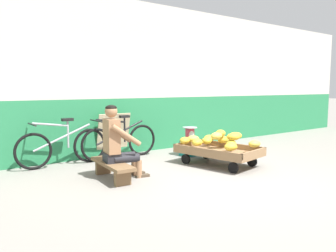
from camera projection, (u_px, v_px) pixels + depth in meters
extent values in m
plane|color=gray|center=(235.00, 183.00, 5.00)|extent=(80.00, 80.00, 0.00)
cube|color=#287F4C|center=(130.00, 125.00, 7.36)|extent=(16.00, 0.30, 1.18)
cube|color=beige|center=(129.00, 50.00, 7.18)|extent=(16.00, 0.30, 2.03)
cube|color=#8E6B47|center=(218.00, 152.00, 6.11)|extent=(1.10, 1.57, 0.05)
cube|color=#8E6B47|center=(205.00, 151.00, 5.81)|extent=(0.31, 1.42, 0.10)
cube|color=#8E6B47|center=(230.00, 146.00, 6.40)|extent=(0.31, 1.42, 0.10)
cube|color=#8E6B47|center=(188.00, 144.00, 6.57)|extent=(0.83, 0.20, 0.10)
cube|color=#8E6B47|center=(254.00, 153.00, 5.64)|extent=(0.83, 0.20, 0.10)
cylinder|color=black|center=(186.00, 159.00, 6.24)|extent=(0.08, 0.19, 0.18)
cylinder|color=black|center=(206.00, 154.00, 6.70)|extent=(0.08, 0.19, 0.18)
cylinder|color=black|center=(233.00, 168.00, 5.56)|extent=(0.08, 0.19, 0.18)
cylinder|color=black|center=(252.00, 162.00, 6.02)|extent=(0.08, 0.19, 0.18)
ellipsoid|color=yellow|center=(231.00, 144.00, 5.91)|extent=(0.30, 0.28, 0.13)
ellipsoid|color=gold|center=(223.00, 140.00, 6.37)|extent=(0.26, 0.20, 0.13)
ellipsoid|color=yellow|center=(193.00, 139.00, 6.46)|extent=(0.28, 0.24, 0.13)
ellipsoid|color=gold|center=(197.00, 142.00, 6.05)|extent=(0.29, 0.25, 0.13)
ellipsoid|color=gold|center=(209.00, 138.00, 6.56)|extent=(0.27, 0.22, 0.13)
ellipsoid|color=yellow|center=(255.00, 144.00, 5.90)|extent=(0.24, 0.19, 0.13)
ellipsoid|color=gold|center=(231.00, 147.00, 5.59)|extent=(0.27, 0.22, 0.13)
ellipsoid|color=gold|center=(185.00, 141.00, 6.26)|extent=(0.30, 0.28, 0.13)
ellipsoid|color=gold|center=(207.00, 141.00, 6.25)|extent=(0.30, 0.29, 0.13)
ellipsoid|color=gold|center=(235.00, 136.00, 5.94)|extent=(0.29, 0.25, 0.13)
ellipsoid|color=gold|center=(233.00, 137.00, 5.90)|extent=(0.29, 0.25, 0.13)
ellipsoid|color=gold|center=(221.00, 133.00, 6.29)|extent=(0.30, 0.29, 0.13)
ellipsoid|color=yellow|center=(217.00, 136.00, 5.91)|extent=(0.27, 0.22, 0.13)
cube|color=brown|center=(112.00, 164.00, 5.17)|extent=(0.39, 1.12, 0.05)
cube|color=brown|center=(103.00, 167.00, 5.51)|extent=(0.25, 0.10, 0.22)
cube|color=brown|center=(123.00, 178.00, 4.86)|extent=(0.25, 0.10, 0.22)
cylinder|color=#9E704C|center=(134.00, 167.00, 5.44)|extent=(0.10, 0.10, 0.27)
cube|color=#4C3D2D|center=(138.00, 173.00, 5.48)|extent=(0.23, 0.12, 0.04)
cylinder|color=#232328|center=(122.00, 156.00, 5.33)|extent=(0.42, 0.19, 0.13)
cylinder|color=#9E704C|center=(139.00, 169.00, 5.28)|extent=(0.10, 0.10, 0.27)
cube|color=#4C3D2D|center=(142.00, 176.00, 5.32)|extent=(0.23, 0.12, 0.04)
cylinder|color=#232328|center=(126.00, 159.00, 5.17)|extent=(0.42, 0.19, 0.13)
cube|color=#232328|center=(112.00, 157.00, 5.16)|extent=(0.26, 0.31, 0.14)
cube|color=#9E704C|center=(112.00, 136.00, 5.12)|extent=(0.23, 0.34, 0.52)
cylinder|color=#9E704C|center=(117.00, 132.00, 5.37)|extent=(0.48, 0.15, 0.36)
cylinder|color=#9E704C|center=(126.00, 135.00, 5.01)|extent=(0.48, 0.15, 0.36)
sphere|color=#9E704C|center=(111.00, 111.00, 5.08)|extent=(0.19, 0.19, 0.19)
ellipsoid|color=black|center=(111.00, 108.00, 5.07)|extent=(0.17, 0.17, 0.09)
cube|color=#19847F|center=(190.00, 148.00, 7.00)|extent=(0.36, 0.28, 0.30)
cylinder|color=#28282D|center=(190.00, 140.00, 6.98)|extent=(0.20, 0.20, 0.03)
cube|color=#C6384C|center=(190.00, 134.00, 6.96)|extent=(0.16, 0.10, 0.24)
cylinder|color=white|center=(192.00, 134.00, 6.92)|extent=(0.13, 0.01, 0.13)
cylinder|color=#B2B5BA|center=(190.00, 127.00, 6.95)|extent=(0.30, 0.30, 0.01)
torus|color=black|center=(33.00, 151.00, 5.75)|extent=(0.64, 0.06, 0.64)
torus|color=black|center=(90.00, 145.00, 6.35)|extent=(0.64, 0.06, 0.64)
cylinder|color=#9EA0A5|center=(63.00, 137.00, 6.03)|extent=(1.03, 0.05, 0.43)
cylinder|color=#9EA0A5|center=(68.00, 135.00, 6.08)|extent=(0.04, 0.04, 0.48)
cylinder|color=#9EA0A5|center=(50.00, 125.00, 5.88)|extent=(0.62, 0.05, 0.12)
cube|color=black|center=(67.00, 120.00, 6.05)|extent=(0.20, 0.10, 0.05)
cylinder|color=black|center=(32.00, 125.00, 5.70)|extent=(0.04, 0.48, 0.03)
torus|color=black|center=(97.00, 145.00, 6.40)|extent=(0.64, 0.06, 0.64)
torus|color=black|center=(142.00, 140.00, 7.01)|extent=(0.64, 0.06, 0.64)
cylinder|color=black|center=(120.00, 132.00, 6.68)|extent=(1.03, 0.05, 0.43)
cylinder|color=black|center=(125.00, 130.00, 6.74)|extent=(0.04, 0.04, 0.48)
cylinder|color=black|center=(111.00, 121.00, 6.53)|extent=(0.61, 0.04, 0.12)
cube|color=black|center=(124.00, 116.00, 6.71)|extent=(0.20, 0.10, 0.05)
cylinder|color=black|center=(96.00, 121.00, 6.34)|extent=(0.03, 0.48, 0.03)
cube|color=#C6B289|center=(113.00, 135.00, 6.91)|extent=(0.70, 0.22, 0.88)
cube|color=silver|center=(215.00, 151.00, 6.83)|extent=(0.18, 0.12, 0.24)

